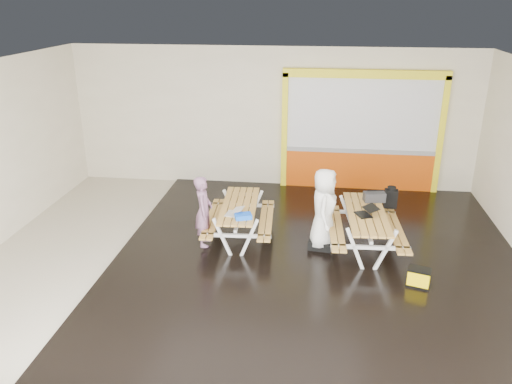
# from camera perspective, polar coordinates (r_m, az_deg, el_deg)

# --- Properties ---
(room) EXTENTS (10.02, 8.02, 3.52)m
(room) POSITION_cam_1_polar(r_m,az_deg,el_deg) (8.90, -0.73, 2.40)
(room) COLOR #B8AF9C
(room) RESTS_ON ground
(deck) EXTENTS (7.50, 7.98, 0.05)m
(deck) POSITION_cam_1_polar(r_m,az_deg,el_deg) (9.53, 6.85, -7.78)
(deck) COLOR black
(deck) RESTS_ON room
(kiosk) EXTENTS (3.88, 0.16, 3.00)m
(kiosk) POSITION_cam_1_polar(r_m,az_deg,el_deg) (12.72, 11.70, 6.35)
(kiosk) COLOR #CF4B09
(kiosk) RESTS_ON room
(picnic_table_left) EXTENTS (1.41, 2.00, 0.77)m
(picnic_table_left) POSITION_cam_1_polar(r_m,az_deg,el_deg) (10.07, -1.86, -2.37)
(picnic_table_left) COLOR #B98940
(picnic_table_left) RESTS_ON deck
(picnic_table_right) EXTENTS (1.47, 2.09, 0.81)m
(picnic_table_right) POSITION_cam_1_polar(r_m,az_deg,el_deg) (9.84, 12.22, -3.27)
(picnic_table_right) COLOR #B98940
(picnic_table_right) RESTS_ON deck
(person_left) EXTENTS (0.38, 0.54, 1.39)m
(person_left) POSITION_cam_1_polar(r_m,az_deg,el_deg) (9.66, -5.90, -2.15)
(person_left) COLOR #7C5370
(person_left) RESTS_ON deck
(person_right) EXTENTS (0.54, 0.80, 1.58)m
(person_right) POSITION_cam_1_polar(r_m,az_deg,el_deg) (9.69, 7.63, -1.88)
(person_right) COLOR white
(person_right) RESTS_ON deck
(laptop_left) EXTENTS (0.36, 0.34, 0.14)m
(laptop_left) POSITION_cam_1_polar(r_m,az_deg,el_deg) (9.55, -2.48, -2.26)
(laptop_left) COLOR silver
(laptop_left) RESTS_ON picnic_table_left
(laptop_right) EXTENTS (0.47, 0.45, 0.16)m
(laptop_right) POSITION_cam_1_polar(r_m,az_deg,el_deg) (9.64, 12.25, -2.23)
(laptop_right) COLOR black
(laptop_right) RESTS_ON picnic_table_right
(blue_pouch) EXTENTS (0.35, 0.30, 0.09)m
(blue_pouch) POSITION_cam_1_polar(r_m,az_deg,el_deg) (9.37, -1.45, -2.73)
(blue_pouch) COLOR blue
(blue_pouch) RESTS_ON picnic_table_left
(toolbox) EXTENTS (0.44, 0.28, 0.24)m
(toolbox) POSITION_cam_1_polar(r_m,az_deg,el_deg) (10.28, 13.15, -0.52)
(toolbox) COLOR black
(toolbox) RESTS_ON picnic_table_right
(backpack) EXTENTS (0.28, 0.20, 0.45)m
(backpack) POSITION_cam_1_polar(r_m,az_deg,el_deg) (10.79, 14.89, -0.57)
(backpack) COLOR black
(backpack) RESTS_ON picnic_table_right
(dark_case) EXTENTS (0.48, 0.38, 0.16)m
(dark_case) POSITION_cam_1_polar(r_m,az_deg,el_deg) (9.93, 7.22, -5.84)
(dark_case) COLOR black
(dark_case) RESTS_ON deck
(fluke_bag) EXTENTS (0.43, 0.34, 0.32)m
(fluke_bag) POSITION_cam_1_polar(r_m,az_deg,el_deg) (9.05, 17.81, -9.15)
(fluke_bag) COLOR black
(fluke_bag) RESTS_ON deck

